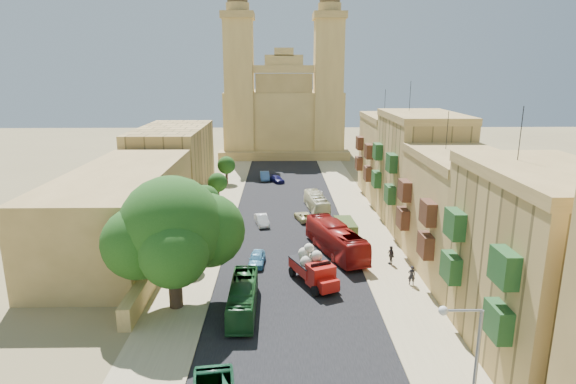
{
  "coord_description": "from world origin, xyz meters",
  "views": [
    {
      "loc": [
        -1.08,
        -31.83,
        18.67
      ],
      "look_at": [
        0.0,
        26.0,
        4.0
      ],
      "focal_mm": 30.0,
      "sensor_mm": 36.0,
      "label": 1
    }
  ],
  "objects_px": {
    "street_tree_d": "(226,165)",
    "car_blue_a": "(257,259)",
    "street_tree_a": "(187,239)",
    "bus_red_east": "(336,239)",
    "church": "(284,112)",
    "pedestrian_a": "(412,275)",
    "street_tree_b": "(205,200)",
    "car_cream": "(304,216)",
    "pedestrian_c": "(391,255)",
    "car_dkblue": "(277,179)",
    "car_white_b": "(316,193)",
    "bus_green_north": "(243,297)",
    "car_blue_b": "(265,176)",
    "street_tree_c": "(218,183)",
    "bus_cream_east": "(317,203)",
    "red_truck": "(313,268)",
    "streetlamp": "(466,364)",
    "car_white_a": "(262,220)",
    "olive_pickup": "(345,229)",
    "ficus_tree": "(173,232)"
  },
  "relations": [
    {
      "from": "street_tree_b",
      "to": "car_blue_b",
      "type": "bearing_deg",
      "value": 76.47
    },
    {
      "from": "bus_red_east",
      "to": "car_white_a",
      "type": "relative_size",
      "value": 2.85
    },
    {
      "from": "ficus_tree",
      "to": "street_tree_a",
      "type": "bearing_deg",
      "value": 94.27
    },
    {
      "from": "bus_red_east",
      "to": "car_cream",
      "type": "relative_size",
      "value": 2.78
    },
    {
      "from": "ficus_tree",
      "to": "street_tree_d",
      "type": "distance_m",
      "value": 44.12
    },
    {
      "from": "car_dkblue",
      "to": "car_white_b",
      "type": "xyz_separation_m",
      "value": [
        6.04,
        -9.83,
        -0.0
      ]
    },
    {
      "from": "street_tree_a",
      "to": "bus_green_north",
      "type": "bearing_deg",
      "value": -55.97
    },
    {
      "from": "street_tree_d",
      "to": "streetlamp",
      "type": "height_order",
      "value": "streetlamp"
    },
    {
      "from": "street_tree_c",
      "to": "car_cream",
      "type": "relative_size",
      "value": 1.09
    },
    {
      "from": "car_white_a",
      "to": "car_dkblue",
      "type": "height_order",
      "value": "car_white_a"
    },
    {
      "from": "car_cream",
      "to": "pedestrian_a",
      "type": "relative_size",
      "value": 2.22
    },
    {
      "from": "street_tree_a",
      "to": "bus_red_east",
      "type": "xyz_separation_m",
      "value": [
        14.8,
        3.44,
        -1.36
      ]
    },
    {
      "from": "car_cream",
      "to": "car_blue_b",
      "type": "xyz_separation_m",
      "value": [
        -5.68,
        23.62,
        0.17
      ]
    },
    {
      "from": "bus_red_east",
      "to": "street_tree_b",
      "type": "bearing_deg",
      "value": -47.26
    },
    {
      "from": "car_cream",
      "to": "car_white_b",
      "type": "xyz_separation_m",
      "value": [
        2.48,
        11.91,
        0.0
      ]
    },
    {
      "from": "street_tree_b",
      "to": "red_truck",
      "type": "xyz_separation_m",
      "value": [
        11.95,
        -15.94,
        -2.05
      ]
    },
    {
      "from": "street_tree_a",
      "to": "car_blue_b",
      "type": "bearing_deg",
      "value": 80.59
    },
    {
      "from": "bus_cream_east",
      "to": "car_blue_b",
      "type": "xyz_separation_m",
      "value": [
        -7.62,
        19.39,
        -0.46
      ]
    },
    {
      "from": "street_tree_a",
      "to": "streetlamp",
      "type": "bearing_deg",
      "value": -53.56
    },
    {
      "from": "red_truck",
      "to": "car_white_b",
      "type": "distance_m",
      "value": 30.88
    },
    {
      "from": "bus_red_east",
      "to": "street_tree_d",
      "type": "bearing_deg",
      "value": -82.78
    },
    {
      "from": "bus_green_north",
      "to": "car_white_b",
      "type": "height_order",
      "value": "bus_green_north"
    },
    {
      "from": "ficus_tree",
      "to": "street_tree_b",
      "type": "relative_size",
      "value": 2.02
    },
    {
      "from": "street_tree_b",
      "to": "pedestrian_c",
      "type": "xyz_separation_m",
      "value": [
        19.92,
        -11.53,
        -2.65
      ]
    },
    {
      "from": "bus_green_north",
      "to": "car_white_b",
      "type": "distance_m",
      "value": 36.71
    },
    {
      "from": "bus_cream_east",
      "to": "car_white_a",
      "type": "bearing_deg",
      "value": 32.2
    },
    {
      "from": "street_tree_d",
      "to": "olive_pickup",
      "type": "relative_size",
      "value": 0.98
    },
    {
      "from": "car_white_a",
      "to": "street_tree_c",
      "type": "bearing_deg",
      "value": 109.92
    },
    {
      "from": "bus_red_east",
      "to": "pedestrian_a",
      "type": "height_order",
      "value": "bus_red_east"
    },
    {
      "from": "street_tree_d",
      "to": "pedestrian_c",
      "type": "height_order",
      "value": "street_tree_d"
    },
    {
      "from": "olive_pickup",
      "to": "pedestrian_c",
      "type": "relative_size",
      "value": 2.49
    },
    {
      "from": "street_tree_a",
      "to": "church",
      "type": "bearing_deg",
      "value": 81.46
    },
    {
      "from": "street_tree_d",
      "to": "bus_green_north",
      "type": "distance_m",
      "value": 45.32
    },
    {
      "from": "street_tree_b",
      "to": "street_tree_d",
      "type": "height_order",
      "value": "street_tree_b"
    },
    {
      "from": "street_tree_b",
      "to": "car_cream",
      "type": "distance_m",
      "value": 12.78
    },
    {
      "from": "streetlamp",
      "to": "car_blue_b",
      "type": "height_order",
      "value": "streetlamp"
    },
    {
      "from": "church",
      "to": "car_cream",
      "type": "relative_size",
      "value": 9.07
    },
    {
      "from": "pedestrian_a",
      "to": "street_tree_d",
      "type": "bearing_deg",
      "value": -57.61
    },
    {
      "from": "street_tree_d",
      "to": "car_blue_a",
      "type": "xyz_separation_m",
      "value": [
        6.68,
        -35.45,
        -2.46
      ]
    },
    {
      "from": "streetlamp",
      "to": "car_white_a",
      "type": "height_order",
      "value": "streetlamp"
    },
    {
      "from": "street_tree_d",
      "to": "car_blue_a",
      "type": "distance_m",
      "value": 36.16
    },
    {
      "from": "church",
      "to": "ficus_tree",
      "type": "xyz_separation_m",
      "value": [
        -9.4,
        -74.61,
        -3.11
      ]
    },
    {
      "from": "ficus_tree",
      "to": "bus_green_north",
      "type": "bearing_deg",
      "value": -9.36
    },
    {
      "from": "red_truck",
      "to": "olive_pickup",
      "type": "xyz_separation_m",
      "value": [
        4.55,
        12.5,
        -0.62
      ]
    },
    {
      "from": "street_tree_d",
      "to": "car_cream",
      "type": "distance_m",
      "value": 24.43
    },
    {
      "from": "ficus_tree",
      "to": "car_white_a",
      "type": "height_order",
      "value": "ficus_tree"
    },
    {
      "from": "car_dkblue",
      "to": "bus_red_east",
      "type": "bearing_deg",
      "value": -103.6
    },
    {
      "from": "street_tree_c",
      "to": "streetlamp",
      "type": "relative_size",
      "value": 0.53
    },
    {
      "from": "church",
      "to": "street_tree_d",
      "type": "height_order",
      "value": "church"
    },
    {
      "from": "street_tree_d",
      "to": "car_white_b",
      "type": "distance_m",
      "value": 17.39
    }
  ]
}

